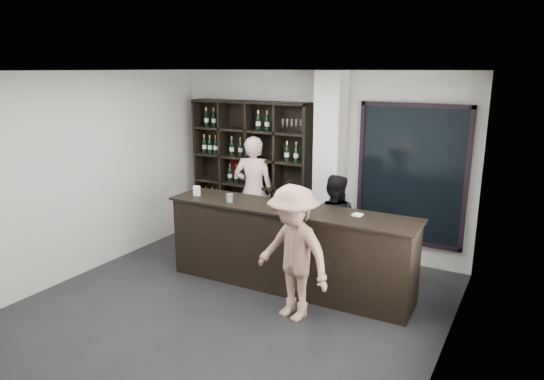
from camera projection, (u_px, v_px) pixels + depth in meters
The scene contains 12 objects.
floor at pixel (221, 315), 5.92m from camera, with size 5.00×5.50×0.01m, color black.
wine_shelf at pixel (251, 171), 8.34m from camera, with size 2.20×0.35×2.40m, color black, non-canonical shape.
structural_column at pixel (330, 167), 7.48m from camera, with size 0.40×0.40×2.90m, color silver.
glass_panel at pixel (411, 175), 7.11m from camera, with size 1.60×0.08×2.10m.
tasting_counter at pixel (288, 248), 6.54m from camera, with size 3.45×0.71×1.14m.
taster_pink at pixel (254, 190), 8.19m from camera, with size 0.67×0.44×1.85m, color #FFCECF.
taster_black at pixel (333, 225), 6.97m from camera, with size 0.72×0.56×1.48m, color black.
customer at pixel (293, 253), 5.69m from camera, with size 1.06×0.61×1.64m, color #A47565.
wine_glass at pixel (287, 199), 6.37m from camera, with size 0.09×0.09×0.22m, color white, non-canonical shape.
spit_cup at pixel (230, 198), 6.65m from camera, with size 0.09×0.09×0.12m, color silver.
napkin_stack at pixel (357, 215), 6.06m from camera, with size 0.11×0.11×0.02m, color white.
card_stand at pixel (197, 191), 6.98m from camera, with size 0.09×0.05×0.14m, color white.
Camera 1 is at (3.18, -4.36, 2.93)m, focal length 32.00 mm.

